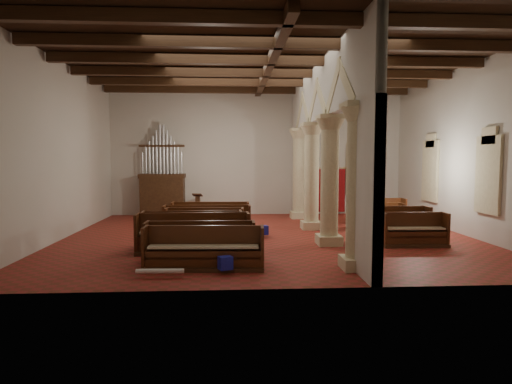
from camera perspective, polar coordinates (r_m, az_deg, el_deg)
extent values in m
plane|color=maroon|center=(15.03, 1.63, -5.95)|extent=(14.00, 14.00, 0.00)
plane|color=black|center=(15.13, 1.68, 17.00)|extent=(14.00, 14.00, 0.00)
cube|color=beige|center=(20.76, 0.20, 5.28)|extent=(14.00, 0.02, 6.00)
cube|color=beige|center=(8.82, 5.09, 6.23)|extent=(14.00, 0.02, 6.00)
cube|color=beige|center=(15.79, -24.66, 5.09)|extent=(0.02, 12.00, 6.00)
cube|color=beige|center=(16.90, 26.13, 4.98)|extent=(0.02, 12.00, 6.00)
cube|color=beige|center=(10.99, 13.25, -9.20)|extent=(0.75, 0.75, 0.30)
cylinder|color=beige|center=(10.71, 13.43, 0.20)|extent=(0.56, 0.56, 3.30)
cube|color=beige|center=(13.82, 9.68, -6.31)|extent=(0.75, 0.75, 0.30)
cylinder|color=beige|center=(13.60, 9.78, 1.16)|extent=(0.56, 0.56, 3.30)
cube|color=beige|center=(16.71, 7.36, -4.39)|extent=(0.75, 0.75, 0.30)
cylinder|color=beige|center=(16.53, 7.42, 1.78)|extent=(0.56, 0.56, 3.30)
cube|color=beige|center=(19.64, 5.73, -3.04)|extent=(0.75, 0.75, 0.30)
cylinder|color=beige|center=(19.48, 5.77, 2.21)|extent=(0.56, 0.56, 3.30)
cube|color=beige|center=(15.21, 8.63, 13.18)|extent=(0.25, 11.90, 1.93)
cube|color=#2B6152|center=(15.60, 28.67, 2.02)|extent=(0.03, 1.00, 2.20)
cube|color=#2B6152|center=(19.11, 22.31, 2.60)|extent=(0.03, 1.00, 2.20)
cube|color=#2B6152|center=(21.64, 13.56, 3.00)|extent=(1.00, 0.03, 2.20)
cube|color=#3F2814|center=(20.55, -12.33, -0.68)|extent=(2.00, 0.80, 1.80)
cube|color=#3F2814|center=(20.49, -12.38, 2.10)|extent=(2.10, 0.85, 0.20)
cube|color=#321F0F|center=(20.46, -7.75, -3.06)|extent=(0.46, 0.46, 0.09)
cube|color=#321F0F|center=(20.41, -7.77, -1.84)|extent=(0.22, 0.22, 0.96)
cube|color=#321F0F|center=(20.28, -7.80, -0.39)|extent=(0.49, 0.42, 0.17)
cube|color=maroon|center=(21.25, 9.68, 0.20)|extent=(1.60, 0.06, 2.10)
cylinder|color=#BA883A|center=(21.17, 9.73, 3.17)|extent=(1.80, 0.04, 0.04)
cone|color=#3F2814|center=(20.76, 15.67, -3.03)|extent=(0.35, 0.35, 0.12)
cylinder|color=#BA883A|center=(20.64, 15.73, 0.06)|extent=(0.04, 0.04, 2.36)
cylinder|color=#BA883A|center=(20.59, 15.80, 3.07)|extent=(0.17, 0.68, 0.03)
cube|color=navy|center=(20.59, 15.79, 1.69)|extent=(0.53, 0.13, 0.84)
cube|color=navy|center=(10.31, -4.12, -9.40)|extent=(0.38, 0.35, 0.31)
cube|color=navy|center=(13.27, -1.49, -6.26)|extent=(0.37, 0.34, 0.30)
cube|color=navy|center=(14.80, 0.96, -5.11)|extent=(0.37, 0.33, 0.31)
cylinder|color=white|center=(10.17, -12.68, -10.25)|extent=(1.10, 0.14, 0.11)
cylinder|color=silver|center=(11.55, -12.26, -8.45)|extent=(1.03, 0.14, 0.10)
cube|color=#3F2814|center=(10.79, -6.94, -9.90)|extent=(2.98, 0.85, 0.10)
cube|color=#3F240D|center=(10.68, -6.97, -8.53)|extent=(2.82, 0.54, 0.45)
cube|color=#3F240D|center=(10.85, -6.91, -6.95)|extent=(2.80, 0.21, 0.96)
cube|color=#3F240D|center=(10.88, -14.61, -7.03)|extent=(0.10, 0.61, 0.96)
cube|color=#3F240D|center=(10.70, 0.82, -7.08)|extent=(0.10, 0.61, 0.96)
cube|color=#C6B392|center=(10.62, -6.98, -7.20)|extent=(2.70, 0.50, 0.05)
cube|color=#3F2814|center=(11.55, -7.41, -8.95)|extent=(2.89, 0.74, 0.10)
cube|color=#4A2B0F|center=(11.43, -7.44, -7.64)|extent=(2.74, 0.43, 0.46)
cube|color=#4A2B0F|center=(11.61, -7.37, -6.17)|extent=(2.73, 0.09, 0.97)
cube|color=#4A2B0F|center=(11.64, -14.40, -6.25)|extent=(0.08, 0.61, 0.97)
cube|color=#4A2B0F|center=(11.44, -0.34, -6.30)|extent=(0.08, 0.61, 0.97)
cube|color=#C6B392|center=(11.38, -7.46, -6.39)|extent=(2.63, 0.39, 0.05)
cube|color=#3F2814|center=(12.65, -8.35, -7.74)|extent=(3.28, 0.89, 0.11)
cube|color=#411B0D|center=(12.54, -8.39, -6.45)|extent=(3.12, 0.56, 0.49)
cube|color=#411B0D|center=(12.74, -8.30, -5.03)|extent=(3.10, 0.20, 1.04)
cube|color=#411B0D|center=(12.80, -15.51, -5.10)|extent=(0.10, 0.66, 1.04)
cube|color=#411B0D|center=(12.53, -1.08, -5.15)|extent=(0.10, 0.66, 1.04)
cube|color=#C6B392|center=(12.49, -8.40, -5.22)|extent=(2.99, 0.51, 0.05)
cube|color=#3F2814|center=(13.47, -8.47, -7.00)|extent=(3.10, 0.88, 0.10)
cube|color=#49200F|center=(13.37, -8.50, -5.83)|extent=(2.93, 0.56, 0.47)
cube|color=#49200F|center=(13.56, -8.42, -4.56)|extent=(2.92, 0.21, 1.00)
cube|color=#49200F|center=(13.61, -14.80, -4.63)|extent=(0.10, 0.63, 1.00)
cube|color=#49200F|center=(13.34, -2.04, -4.66)|extent=(0.10, 0.63, 1.00)
cube|color=#C6B392|center=(13.32, -8.51, -4.72)|extent=(2.81, 0.51, 0.05)
cube|color=#3F2814|center=(14.81, -6.86, -5.94)|extent=(2.69, 0.83, 0.10)
cube|color=#421F0E|center=(14.72, -6.88, -4.93)|extent=(2.52, 0.52, 0.44)
cube|color=#421F0E|center=(14.90, -6.84, -3.85)|extent=(2.51, 0.20, 0.94)
cube|color=#421F0E|center=(14.88, -11.86, -3.93)|extent=(0.10, 0.60, 0.94)
cube|color=#421F0E|center=(14.72, -1.83, -3.93)|extent=(0.10, 0.60, 0.94)
cube|color=#C6B392|center=(14.68, -6.89, -3.98)|extent=(2.42, 0.48, 0.05)
cube|color=#3F2814|center=(15.62, -6.52, -5.39)|extent=(3.15, 0.75, 0.10)
cube|color=#41240E|center=(15.53, -6.53, -4.44)|extent=(2.99, 0.45, 0.44)
cube|color=#41240E|center=(15.71, -6.50, -3.42)|extent=(2.99, 0.12, 0.94)
cube|color=#41240E|center=(15.72, -12.13, -3.49)|extent=(0.08, 0.59, 0.94)
cube|color=#41240E|center=(15.55, -0.87, -3.48)|extent=(0.08, 0.59, 0.94)
cube|color=#C6B392|center=(15.49, -6.54, -3.54)|extent=(2.87, 0.41, 0.05)
cube|color=#3F2814|center=(16.67, -6.07, -4.75)|extent=(2.99, 0.76, 0.10)
cube|color=#42280E|center=(16.58, -6.09, -3.85)|extent=(2.83, 0.46, 0.45)
cube|color=#42280E|center=(16.77, -6.06, -2.90)|extent=(2.82, 0.14, 0.94)
cube|color=#42280E|center=(16.75, -11.06, -2.97)|extent=(0.08, 0.60, 0.94)
cube|color=#42280E|center=(16.61, -1.07, -2.95)|extent=(0.08, 0.60, 0.94)
cube|color=#C6B392|center=(16.55, -6.10, -3.00)|extent=(2.72, 0.42, 0.05)
cube|color=#3F2814|center=(14.29, 20.30, -6.58)|extent=(2.02, 0.76, 0.10)
cube|color=#471B0F|center=(14.20, 20.41, -5.53)|extent=(1.86, 0.46, 0.45)
cube|color=#471B0F|center=(14.36, 20.07, -4.40)|extent=(1.85, 0.13, 0.95)
cube|color=#471B0F|center=(13.86, 16.66, -4.63)|extent=(0.09, 0.60, 0.95)
cube|color=#471B0F|center=(14.63, 23.80, -4.35)|extent=(0.09, 0.60, 0.95)
cube|color=#C6B392|center=(14.16, 20.44, -4.53)|extent=(1.79, 0.42, 0.05)
cube|color=#3F2814|center=(15.15, 18.70, -5.90)|extent=(1.87, 0.78, 0.11)
cube|color=#481F0F|center=(15.05, 18.80, -4.83)|extent=(1.72, 0.45, 0.48)
cube|color=#481F0F|center=(15.24, 18.48, -3.68)|extent=(1.71, 0.10, 1.02)
cube|color=#481F0F|center=(14.77, 15.49, -3.87)|extent=(0.08, 0.65, 1.02)
cube|color=#481F0F|center=(15.44, 21.81, -3.67)|extent=(0.08, 0.65, 1.02)
cube|color=#C6B392|center=(15.01, 18.83, -3.81)|extent=(1.65, 0.41, 0.05)
cube|color=#3F2814|center=(16.19, 18.85, -5.26)|extent=(1.75, 0.78, 0.10)
cube|color=#421D0E|center=(16.11, 18.94, -4.36)|extent=(1.59, 0.48, 0.43)
cube|color=#421D0E|center=(16.28, 18.66, -3.40)|extent=(1.57, 0.16, 0.92)
cube|color=#421D0E|center=(15.84, 16.11, -3.55)|extent=(0.10, 0.58, 0.92)
cube|color=#421D0E|center=(16.46, 21.53, -3.39)|extent=(0.10, 0.58, 0.92)
cube|color=#C6B392|center=(16.07, 18.96, -3.51)|extent=(1.52, 0.44, 0.05)
cube|color=#3F2814|center=(16.93, 15.95, -4.76)|extent=(1.84, 0.72, 0.10)
cube|color=#42170E|center=(16.84, 16.02, -3.87)|extent=(1.69, 0.42, 0.45)
cube|color=#42170E|center=(17.02, 15.79, -2.94)|extent=(1.68, 0.09, 0.94)
cube|color=#42170E|center=(16.61, 13.09, -3.07)|extent=(0.08, 0.60, 0.94)
cube|color=#42170E|center=(17.19, 18.74, -2.94)|extent=(0.08, 0.60, 0.94)
cube|color=#C6B392|center=(16.81, 16.04, -3.04)|extent=(1.62, 0.38, 0.05)
cube|color=#3F2814|center=(18.36, 16.29, -4.05)|extent=(2.00, 0.81, 0.10)
cube|color=#421E0E|center=(18.27, 16.37, -3.19)|extent=(1.83, 0.49, 0.46)
cube|color=#421E0E|center=(18.46, 16.14, -2.31)|extent=(1.82, 0.16, 0.98)
cube|color=#421E0E|center=(18.01, 13.47, -2.42)|extent=(0.10, 0.62, 0.98)
cube|color=#421E0E|center=(18.65, 19.06, -2.31)|extent=(0.10, 0.62, 0.98)
cube|color=#C6B392|center=(18.24, 16.39, -2.39)|extent=(1.76, 0.45, 0.05)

